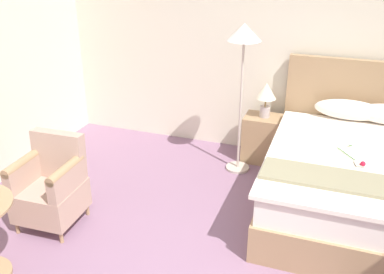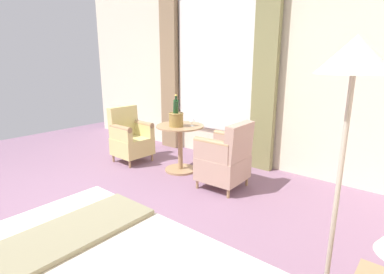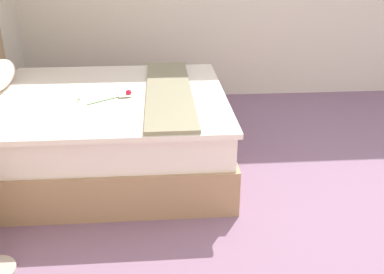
{
  "view_description": "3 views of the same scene",
  "coord_description": "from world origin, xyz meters",
  "px_view_note": "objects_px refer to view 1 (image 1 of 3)",
  "views": [
    {
      "loc": [
        0.62,
        -1.9,
        2.51
      ],
      "look_at": [
        -0.44,
        1.07,
        1.07
      ],
      "focal_mm": 40.0,
      "sensor_mm": 36.0,
      "label": 1
    },
    {
      "loc": [
        1.25,
        2.93,
        1.62
      ],
      "look_at": [
        -0.74,
        1.28,
        0.95
      ],
      "focal_mm": 28.0,
      "sensor_mm": 36.0,
      "label": 2
    },
    {
      "loc": [
        -2.51,
        1.53,
        1.82
      ],
      "look_at": [
        -0.37,
        1.37,
        0.86
      ],
      "focal_mm": 40.0,
      "sensor_mm": 36.0,
      "label": 3
    }
  ],
  "objects_px": {
    "bedside_lamp": "(266,94)",
    "armchair_by_window": "(51,186)",
    "bed": "(364,180)",
    "nightstand": "(263,139)",
    "floor_lamp_brass": "(244,48)"
  },
  "relations": [
    {
      "from": "bedside_lamp",
      "to": "armchair_by_window",
      "type": "relative_size",
      "value": 0.48
    },
    {
      "from": "bed",
      "to": "nightstand",
      "type": "xyz_separation_m",
      "value": [
        -1.16,
        0.8,
        -0.08
      ]
    },
    {
      "from": "floor_lamp_brass",
      "to": "armchair_by_window",
      "type": "xyz_separation_m",
      "value": [
        -1.42,
        -1.64,
        -1.08
      ]
    },
    {
      "from": "nightstand",
      "to": "bed",
      "type": "bearing_deg",
      "value": -34.69
    },
    {
      "from": "floor_lamp_brass",
      "to": "bedside_lamp",
      "type": "bearing_deg",
      "value": 56.41
    },
    {
      "from": "bed",
      "to": "armchair_by_window",
      "type": "relative_size",
      "value": 2.49
    },
    {
      "from": "bed",
      "to": "armchair_by_window",
      "type": "height_order",
      "value": "bed"
    },
    {
      "from": "bed",
      "to": "armchair_by_window",
      "type": "bearing_deg",
      "value": -157.25
    },
    {
      "from": "nightstand",
      "to": "bedside_lamp",
      "type": "bearing_deg",
      "value": 180.0
    },
    {
      "from": "bedside_lamp",
      "to": "floor_lamp_brass",
      "type": "relative_size",
      "value": 0.24
    },
    {
      "from": "bed",
      "to": "bedside_lamp",
      "type": "height_order",
      "value": "bed"
    },
    {
      "from": "nightstand",
      "to": "armchair_by_window",
      "type": "bearing_deg",
      "value": -129.72
    },
    {
      "from": "bed",
      "to": "bedside_lamp",
      "type": "relative_size",
      "value": 5.19
    },
    {
      "from": "bedside_lamp",
      "to": "nightstand",
      "type": "bearing_deg",
      "value": -0.0
    },
    {
      "from": "nightstand",
      "to": "armchair_by_window",
      "type": "distance_m",
      "value": 2.58
    }
  ]
}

